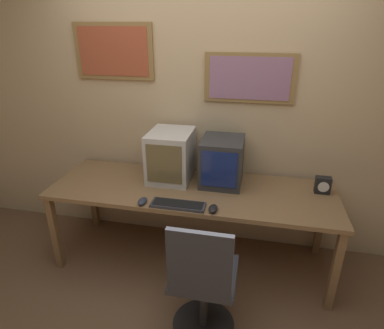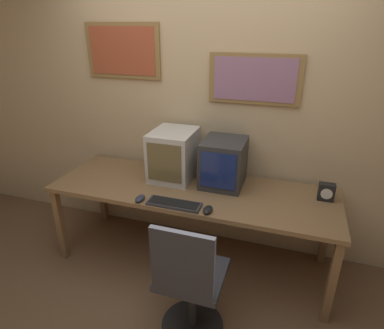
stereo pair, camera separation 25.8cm
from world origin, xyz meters
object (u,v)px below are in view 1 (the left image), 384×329
Objects in this scene: monitor_left at (171,156)px; desk_clock at (323,185)px; monitor_right at (222,161)px; keyboard_main at (178,205)px; mouse_near_keyboard at (213,209)px; office_chair at (203,287)px; mouse_far_corner at (143,201)px.

monitor_left is 3.12× the size of desk_clock.
monitor_right is at bearing 0.92° from monitor_left.
monitor_right is 2.87× the size of desk_clock.
monitor_left is 0.53m from keyboard_main.
monitor_left reaches higher than mouse_near_keyboard.
office_chair is (0.27, -0.44, -0.33)m from keyboard_main.
desk_clock is at bearing 22.08° from keyboard_main.
mouse_near_keyboard is 0.12× the size of office_chair.
office_chair is (0.00, -0.43, -0.34)m from mouse_near_keyboard.
office_chair is at bearing -89.54° from mouse_near_keyboard.
monitor_right is 3.48× the size of mouse_near_keyboard.
monitor_left is 3.81× the size of mouse_far_corner.
keyboard_main is 0.61m from office_chair.
office_chair reaches higher than mouse_near_keyboard.
monitor_right is 0.83m from desk_clock.
mouse_far_corner is (-0.10, -0.47, -0.19)m from monitor_left.
office_chair reaches higher than desk_clock.
mouse_near_keyboard is at bearing -2.50° from keyboard_main.
mouse_far_corner is at bearing -176.92° from keyboard_main.
office_chair is (0.55, -0.43, -0.34)m from mouse_far_corner.
monitor_left is at bearing 179.20° from desk_clock.
monitor_right is at bearing 60.15° from keyboard_main.
monitor_right is 0.42× the size of office_chair.
office_chair is at bearing -37.97° from mouse_far_corner.
keyboard_main is at bearing 121.59° from office_chair.
monitor_right is at bearing 41.56° from mouse_far_corner.
mouse_near_keyboard is (0.27, -0.01, 0.01)m from keyboard_main.
monitor_left is at bearing 78.05° from mouse_far_corner.
mouse_far_corner is 1.44m from desk_clock.
desk_clock is 1.26m from office_chair.
keyboard_main is 3.60× the size of mouse_near_keyboard.
monitor_right reaches higher than desk_clock.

